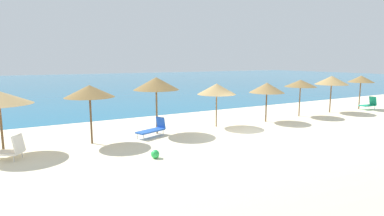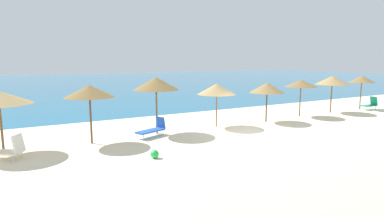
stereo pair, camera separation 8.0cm
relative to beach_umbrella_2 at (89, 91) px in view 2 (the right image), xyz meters
name	(u,v)px [view 2 (the right image)]	position (x,y,z in m)	size (l,w,h in m)	color
ground_plane	(253,133)	(7.97, -2.13, -2.47)	(160.00, 160.00, 0.00)	beige
sea_water	(89,83)	(7.97, 41.52, -2.47)	(160.00, 72.25, 0.01)	#1E6B93
beach_umbrella_2	(89,91)	(0.00, 0.00, 0.00)	(2.28, 2.28, 2.76)	brown
beach_umbrella_3	(156,84)	(3.48, 0.39, 0.20)	(2.42, 2.42, 3.01)	brown
beach_umbrella_4	(217,89)	(7.22, 0.27, -0.24)	(2.26, 2.26, 2.55)	brown
beach_umbrella_5	(267,88)	(10.81, -0.05, -0.30)	(2.21, 2.21, 2.49)	brown
beach_umbrella_6	(301,83)	(14.19, 0.27, -0.17)	(2.18, 2.18, 2.56)	brown
beach_umbrella_7	(332,80)	(17.51, 0.29, -0.06)	(2.42, 2.42, 2.74)	brown
beach_umbrella_8	(362,79)	(20.93, 0.18, -0.06)	(1.98, 1.98, 2.69)	brown
lounge_chair_0	(7,150)	(-3.42, -0.86, -2.08)	(1.62, 1.34, 1.01)	white
lounge_chair_2	(370,104)	(21.44, -0.33, -2.03)	(1.35, 0.78, 1.02)	#199972
lounge_chair_3	(153,129)	(3.03, -0.15, -2.07)	(1.71, 1.12, 0.95)	blue
beach_ball	(155,154)	(1.73, -3.55, -2.30)	(0.35, 0.35, 0.35)	green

